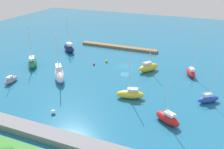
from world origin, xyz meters
name	(u,v)px	position (x,y,z in m)	size (l,w,h in m)	color
water	(125,66)	(0.00, 0.00, 0.00)	(160.00, 160.00, 0.00)	#1E668C
pier_dock	(119,47)	(7.73, -14.76, 0.43)	(27.19, 2.22, 0.86)	olive
breakwater	(54,136)	(0.00, 34.86, 0.58)	(70.63, 3.10, 1.16)	gray
sailboat_red_center_basin	(191,72)	(-17.97, -0.39, 0.96)	(3.63, 5.64, 9.86)	red
sailboat_yellow_far_north	(130,94)	(-7.24, 16.84, 1.03)	(6.37, 3.67, 10.31)	yellow
sailboat_white_mid_basin	(59,74)	(12.11, 14.94, 1.64)	(6.60, 7.46, 12.06)	white
sailboat_navy_far_south	(69,48)	(21.57, -4.95, 1.31)	(6.89, 6.02, 11.54)	#141E4C
sailboat_green_along_channel	(32,62)	(24.47, 9.96, 1.23)	(6.43, 7.47, 11.58)	#19724C
sailboat_gray_off_beacon	(11,80)	(22.29, 20.79, 0.78)	(1.72, 4.63, 8.00)	gray
sailboat_blue_by_breakwater	(208,99)	(-22.93, 12.32, 0.90)	(4.76, 4.17, 8.86)	#2347B2
sailboat_red_west_end	(168,118)	(-16.43, 22.93, 1.01)	(5.53, 4.27, 8.26)	red
sailboat_yellow_lone_south	(148,67)	(-6.97, 1.03, 1.20)	(5.40, 6.28, 9.14)	yellow
mooring_buoy_red	(94,64)	(8.63, 2.65, 0.31)	(0.63, 0.63, 0.63)	red
mooring_buoy_yellow	(106,61)	(6.24, -0.87, 0.40)	(0.79, 0.79, 0.79)	yellow
mooring_buoy_white	(53,112)	(4.64, 28.47, 0.44)	(0.89, 0.89, 0.89)	white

